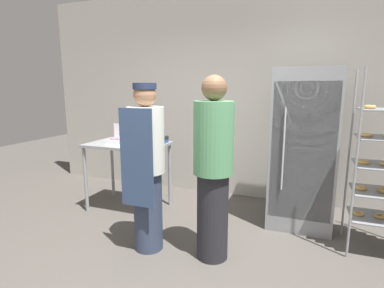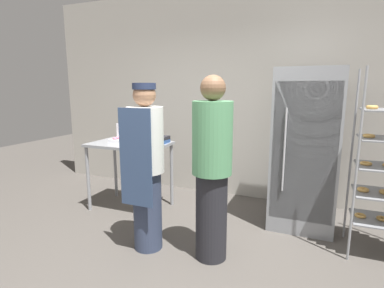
{
  "view_description": "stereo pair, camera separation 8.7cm",
  "coord_description": "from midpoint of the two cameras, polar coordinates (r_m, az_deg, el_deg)",
  "views": [
    {
      "loc": [
        0.95,
        -2.08,
        1.62
      ],
      "look_at": [
        -0.15,
        0.81,
        1.04
      ],
      "focal_mm": 28.0,
      "sensor_mm": 36.0,
      "label": 1
    },
    {
      "loc": [
        1.03,
        -2.05,
        1.62
      ],
      "look_at": [
        -0.15,
        0.81,
        1.04
      ],
      "focal_mm": 28.0,
      "sensor_mm": 36.0,
      "label": 2
    }
  ],
  "objects": [
    {
      "name": "ground_plane",
      "position": [
        2.8,
        -2.91,
        -24.77
      ],
      "size": [
        14.0,
        14.0,
        0.0
      ],
      "primitive_type": "plane",
      "color": "#4C4742"
    },
    {
      "name": "back_wall",
      "position": [
        4.51,
        9.81,
        9.22
      ],
      "size": [
        6.4,
        0.12,
        3.05
      ],
      "primitive_type": "cube",
      "color": "#ADA89E",
      "rests_on": "ground_plane"
    },
    {
      "name": "refrigerator",
      "position": [
        3.72,
        21.31,
        -0.98
      ],
      "size": [
        0.71,
        0.72,
        1.84
      ],
      "color": "gray",
      "rests_on": "ground_plane"
    },
    {
      "name": "prep_counter",
      "position": [
        4.07,
        -11.16,
        -1.37
      ],
      "size": [
        1.02,
        0.67,
        0.91
      ],
      "color": "gray",
      "rests_on": "ground_plane"
    },
    {
      "name": "donut_box",
      "position": [
        4.08,
        -12.8,
        0.9
      ],
      "size": [
        0.26,
        0.2,
        0.24
      ],
      "color": "white",
      "rests_on": "prep_counter"
    },
    {
      "name": "blender_pitcher",
      "position": [
        4.27,
        -10.15,
        2.39
      ],
      "size": [
        0.12,
        0.12,
        0.27
      ],
      "color": "#99999E",
      "rests_on": "prep_counter"
    },
    {
      "name": "binder_stack",
      "position": [
        3.99,
        -6.1,
        0.87
      ],
      "size": [
        0.3,
        0.22,
        0.09
      ],
      "color": "#2D5193",
      "rests_on": "prep_counter"
    },
    {
      "name": "person_baker",
      "position": [
        2.97,
        -7.92,
        -4.15
      ],
      "size": [
        0.35,
        0.37,
        1.67
      ],
      "color": "#333D56",
      "rests_on": "ground_plane"
    },
    {
      "name": "person_customer",
      "position": [
        2.78,
        4.71,
        -4.76
      ],
      "size": [
        0.37,
        0.37,
        1.74
      ],
      "color": "#232328",
      "rests_on": "ground_plane"
    }
  ]
}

